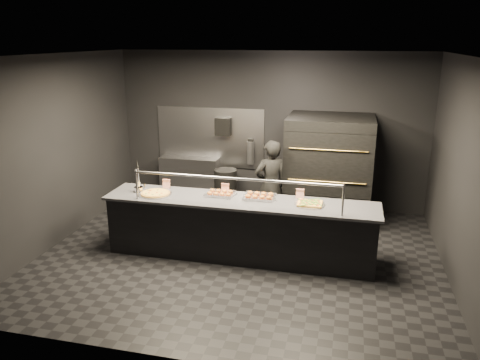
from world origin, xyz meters
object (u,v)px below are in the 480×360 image
(prep_shelf, at_px, (190,179))
(slider_tray_a, at_px, (220,193))
(towel_dispenser, at_px, (223,127))
(worker, at_px, (270,185))
(fire_extinguisher, at_px, (251,152))
(trash_bin, at_px, (225,188))
(slider_tray_b, at_px, (259,196))
(beer_tap, at_px, (138,183))
(pizza_oven, at_px, (329,168))
(service_counter, at_px, (240,228))
(square_pizza, at_px, (310,204))
(round_pizza, at_px, (155,193))

(prep_shelf, distance_m, slider_tray_a, 2.56)
(towel_dispenser, relative_size, worker, 0.22)
(fire_extinguisher, relative_size, trash_bin, 0.68)
(fire_extinguisher, height_order, slider_tray_b, fire_extinguisher)
(beer_tap, bearing_deg, prep_shelf, 89.39)
(pizza_oven, bearing_deg, prep_shelf, 171.46)
(towel_dispenser, xyz_separation_m, slider_tray_a, (0.56, -2.24, -0.60))
(service_counter, distance_m, slider_tray_b, 0.57)
(service_counter, height_order, fire_extinguisher, service_counter)
(square_pizza, bearing_deg, worker, 123.40)
(towel_dispenser, xyz_separation_m, square_pizza, (1.94, -2.36, -0.61))
(square_pizza, bearing_deg, fire_extinguisher, 120.26)
(fire_extinguisher, height_order, trash_bin, fire_extinguisher)
(pizza_oven, bearing_deg, square_pizza, -95.01)
(beer_tap, relative_size, square_pizza, 1.19)
(slider_tray_a, xyz_separation_m, trash_bin, (-0.45, 1.98, -0.57))
(service_counter, distance_m, fire_extinguisher, 2.50)
(pizza_oven, xyz_separation_m, slider_tray_b, (-0.93, -1.75, -0.02))
(service_counter, height_order, round_pizza, service_counter)
(pizza_oven, bearing_deg, service_counter, -122.27)
(worker, bearing_deg, fire_extinguisher, -94.58)
(prep_shelf, xyz_separation_m, beer_tap, (-0.02, -2.31, 0.62))
(service_counter, xyz_separation_m, pizza_oven, (1.20, 1.90, 0.50))
(square_pizza, xyz_separation_m, trash_bin, (-1.83, 2.10, -0.56))
(round_pizza, relative_size, trash_bin, 0.68)
(service_counter, height_order, worker, worker)
(prep_shelf, xyz_separation_m, slider_tray_a, (1.26, -2.17, 0.50))
(square_pizza, bearing_deg, towel_dispenser, 129.30)
(fire_extinguisher, xyz_separation_m, square_pizza, (1.39, -2.37, -0.12))
(slider_tray_a, relative_size, square_pizza, 1.08)
(prep_shelf, bearing_deg, worker, -30.99)
(square_pizza, height_order, trash_bin, square_pizza)
(round_pizza, height_order, slider_tray_b, slider_tray_b)
(prep_shelf, relative_size, fire_extinguisher, 2.38)
(service_counter, xyz_separation_m, slider_tray_a, (-0.34, 0.15, 0.48))
(pizza_oven, distance_m, slider_tray_a, 2.33)
(service_counter, height_order, slider_tray_a, service_counter)
(slider_tray_a, bearing_deg, towel_dispenser, 103.99)
(round_pizza, bearing_deg, beer_tap, 169.45)
(worker, bearing_deg, prep_shelf, -62.53)
(square_pizza, bearing_deg, slider_tray_a, 174.82)
(service_counter, height_order, beer_tap, beer_tap)
(service_counter, distance_m, towel_dispenser, 2.78)
(prep_shelf, xyz_separation_m, square_pizza, (2.64, -2.29, 0.49))
(prep_shelf, relative_size, towel_dispenser, 3.43)
(prep_shelf, height_order, slider_tray_b, slider_tray_b)
(worker, bearing_deg, slider_tray_b, 59.09)
(fire_extinguisher, relative_size, slider_tray_a, 1.06)
(slider_tray_a, bearing_deg, pizza_oven, 48.61)
(round_pizza, relative_size, slider_tray_b, 0.93)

